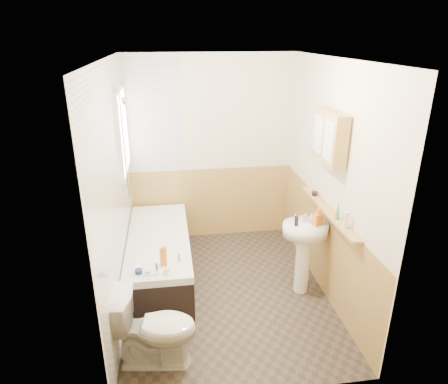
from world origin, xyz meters
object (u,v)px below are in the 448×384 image
Objects in this scene: bathtub at (159,255)px; toilet at (154,328)px; medicine_cabinet at (330,137)px; pine_shelf at (328,212)px; sink at (304,244)px.

bathtub is 1.37m from toilet.
medicine_cabinet reaches higher than toilet.
toilet is at bearing -154.85° from medicine_cabinet.
bathtub is 3.22× the size of medicine_cabinet.
medicine_cabinet is at bearing -57.16° from toilet.
toilet is 2.05m from pine_shelf.
toilet is at bearing -151.92° from sink.
sink is at bearing 156.74° from pine_shelf.
medicine_cabinet is (1.74, -0.53, 1.49)m from bathtub.
pine_shelf reaches higher than sink.
pine_shelf is 2.41× the size of medicine_cabinet.
pine_shelf is 0.77m from medicine_cabinet.
bathtub is 1.90× the size of sink.
toilet is 0.77× the size of sink.
toilet is 2.41m from medicine_cabinet.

